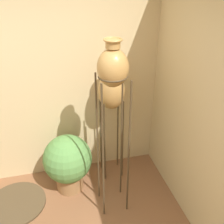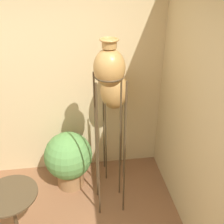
{
  "view_description": "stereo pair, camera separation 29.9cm",
  "coord_description": "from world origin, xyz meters",
  "px_view_note": "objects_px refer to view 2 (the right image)",
  "views": [
    {
      "loc": [
        0.34,
        -1.35,
        2.58
      ],
      "look_at": [
        0.99,
        1.19,
        1.14
      ],
      "focal_mm": 42.0,
      "sensor_mm": 36.0,
      "label": 1
    },
    {
      "loc": [
        0.63,
        -1.41,
        2.58
      ],
      "look_at": [
        0.99,
        1.19,
        1.14
      ],
      "focal_mm": 42.0,
      "sensor_mm": 36.0,
      "label": 2
    }
  ],
  "objects_px": {
    "vase_stand_tall": "(109,73)",
    "side_table": "(13,208)",
    "potted_plant": "(69,158)",
    "vase_stand_medium": "(114,92)"
  },
  "relations": [
    {
      "from": "vase_stand_tall",
      "to": "side_table",
      "type": "height_order",
      "value": "vase_stand_tall"
    },
    {
      "from": "side_table",
      "to": "vase_stand_tall",
      "type": "bearing_deg",
      "value": 21.58
    },
    {
      "from": "side_table",
      "to": "vase_stand_medium",
      "type": "bearing_deg",
      "value": 39.98
    },
    {
      "from": "vase_stand_tall",
      "to": "side_table",
      "type": "relative_size",
      "value": 2.92
    },
    {
      "from": "vase_stand_tall",
      "to": "potted_plant",
      "type": "distance_m",
      "value": 1.42
    },
    {
      "from": "vase_stand_tall",
      "to": "vase_stand_medium",
      "type": "relative_size",
      "value": 1.3
    },
    {
      "from": "vase_stand_medium",
      "to": "potted_plant",
      "type": "bearing_deg",
      "value": -165.26
    },
    {
      "from": "potted_plant",
      "to": "vase_stand_tall",
      "type": "bearing_deg",
      "value": -39.25
    },
    {
      "from": "vase_stand_tall",
      "to": "side_table",
      "type": "bearing_deg",
      "value": -158.42
    },
    {
      "from": "vase_stand_tall",
      "to": "vase_stand_medium",
      "type": "distance_m",
      "value": 0.73
    }
  ]
}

